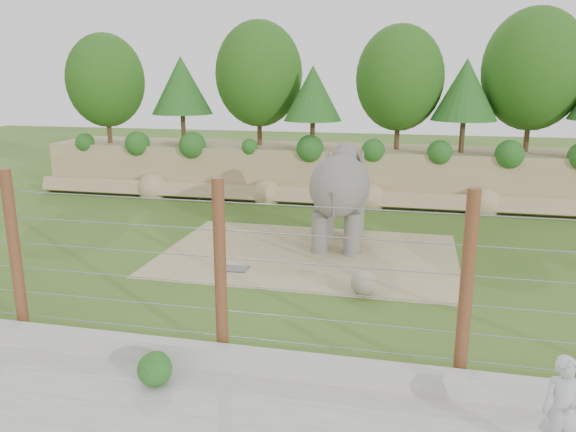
% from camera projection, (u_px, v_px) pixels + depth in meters
% --- Properties ---
extents(ground, '(90.00, 90.00, 0.00)m').
position_uv_depth(ground, '(273.00, 284.00, 16.63)').
color(ground, '#355519').
rests_on(ground, ground).
extents(back_embankment, '(30.00, 5.52, 8.77)m').
position_uv_depth(back_embankment, '(348.00, 118.00, 27.52)').
color(back_embankment, '#9D8E59').
rests_on(back_embankment, ground).
extents(dirt_patch, '(10.00, 7.00, 0.02)m').
position_uv_depth(dirt_patch, '(309.00, 254.00, 19.36)').
color(dirt_patch, tan).
rests_on(dirt_patch, ground).
extents(drain_grate, '(1.00, 0.60, 0.03)m').
position_uv_depth(drain_grate, '(232.00, 269.00, 17.88)').
color(drain_grate, '#262628').
rests_on(drain_grate, dirt_patch).
extents(elephant, '(1.93, 4.31, 3.46)m').
position_uv_depth(elephant, '(339.00, 199.00, 19.95)').
color(elephant, slate).
rests_on(elephant, ground).
extents(stone_ball, '(0.74, 0.74, 0.74)m').
position_uv_depth(stone_ball, '(364.00, 283.00, 15.67)').
color(stone_ball, gray).
rests_on(stone_ball, dirt_patch).
extents(retaining_wall, '(26.00, 0.35, 0.50)m').
position_uv_depth(retaining_wall, '(215.00, 357.00, 11.84)').
color(retaining_wall, '#A7A49A').
rests_on(retaining_wall, ground).
extents(walkway, '(26.00, 4.00, 0.01)m').
position_uv_depth(walkway, '(177.00, 423.00, 10.01)').
color(walkway, '#A7A49A').
rests_on(walkway, ground).
extents(barrier_fence, '(20.26, 0.26, 4.00)m').
position_uv_depth(barrier_fence, '(220.00, 271.00, 11.88)').
color(barrier_fence, '#582314').
rests_on(barrier_fence, ground).
extents(walkway_shrub, '(0.69, 0.69, 0.69)m').
position_uv_depth(walkway_shrub, '(154.00, 366.00, 11.27)').
color(walkway_shrub, '#1A541A').
rests_on(walkway_shrub, walkway).
extents(zookeeper, '(0.69, 0.47, 1.84)m').
position_uv_depth(zookeeper, '(563.00, 412.00, 8.76)').
color(zookeeper, silver).
rests_on(zookeeper, walkway).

